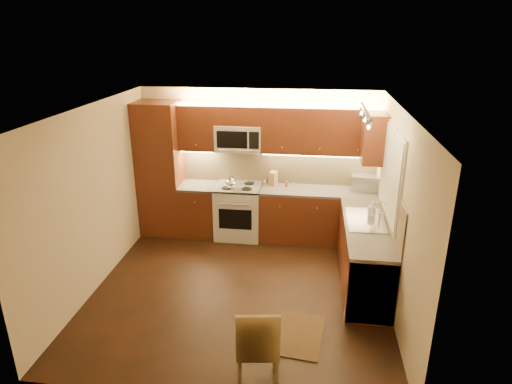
# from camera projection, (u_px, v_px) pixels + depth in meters

# --- Properties ---
(floor) EXTENTS (4.00, 4.00, 0.01)m
(floor) POSITION_uv_depth(u_px,v_px,m) (240.00, 289.00, 6.23)
(floor) COLOR black
(floor) RESTS_ON ground
(ceiling) EXTENTS (4.00, 4.00, 0.01)m
(ceiling) POSITION_uv_depth(u_px,v_px,m) (238.00, 110.00, 5.36)
(ceiling) COLOR beige
(ceiling) RESTS_ON ground
(wall_back) EXTENTS (4.00, 0.01, 2.50)m
(wall_back) POSITION_uv_depth(u_px,v_px,m) (258.00, 162.00, 7.65)
(wall_back) COLOR #C3B28F
(wall_back) RESTS_ON ground
(wall_front) EXTENTS (4.00, 0.01, 2.50)m
(wall_front) POSITION_uv_depth(u_px,v_px,m) (202.00, 291.00, 3.94)
(wall_front) COLOR #C3B28F
(wall_front) RESTS_ON ground
(wall_left) EXTENTS (0.01, 4.00, 2.50)m
(wall_left) POSITION_uv_depth(u_px,v_px,m) (94.00, 199.00, 6.04)
(wall_left) COLOR #C3B28F
(wall_left) RESTS_ON ground
(wall_right) EXTENTS (0.01, 4.00, 2.50)m
(wall_right) POSITION_uv_depth(u_px,v_px,m) (397.00, 214.00, 5.56)
(wall_right) COLOR #C3B28F
(wall_right) RESTS_ON ground
(pantry) EXTENTS (0.70, 0.60, 2.30)m
(pantry) POSITION_uv_depth(u_px,v_px,m) (160.00, 169.00, 7.61)
(pantry) COLOR #4D2510
(pantry) RESTS_ON floor
(base_cab_back_left) EXTENTS (0.62, 0.60, 0.86)m
(base_cab_back_left) POSITION_uv_depth(u_px,v_px,m) (200.00, 210.00, 7.78)
(base_cab_back_left) COLOR #4D2510
(base_cab_back_left) RESTS_ON floor
(counter_back_left) EXTENTS (0.62, 0.60, 0.04)m
(counter_back_left) POSITION_uv_depth(u_px,v_px,m) (199.00, 186.00, 7.62)
(counter_back_left) COLOR #3C3936
(counter_back_left) RESTS_ON base_cab_back_left
(base_cab_back_right) EXTENTS (1.92, 0.60, 0.86)m
(base_cab_back_right) POSITION_uv_depth(u_px,v_px,m) (317.00, 216.00, 7.54)
(base_cab_back_right) COLOR #4D2510
(base_cab_back_right) RESTS_ON floor
(counter_back_right) EXTENTS (1.92, 0.60, 0.04)m
(counter_back_right) POSITION_uv_depth(u_px,v_px,m) (318.00, 191.00, 7.38)
(counter_back_right) COLOR #3C3936
(counter_back_right) RESTS_ON base_cab_back_right
(base_cab_right) EXTENTS (0.60, 2.00, 0.86)m
(base_cab_right) POSITION_uv_depth(u_px,v_px,m) (364.00, 255.00, 6.25)
(base_cab_right) COLOR #4D2510
(base_cab_right) RESTS_ON floor
(counter_right) EXTENTS (0.60, 2.00, 0.04)m
(counter_right) POSITION_uv_depth(u_px,v_px,m) (367.00, 226.00, 6.09)
(counter_right) COLOR #3C3936
(counter_right) RESTS_ON base_cab_right
(dishwasher) EXTENTS (0.58, 0.60, 0.84)m
(dishwasher) POSITION_uv_depth(u_px,v_px,m) (369.00, 282.00, 5.60)
(dishwasher) COLOR silver
(dishwasher) RESTS_ON floor
(backsplash_back) EXTENTS (3.30, 0.02, 0.60)m
(backsplash_back) POSITION_uv_depth(u_px,v_px,m) (278.00, 166.00, 7.62)
(backsplash_back) COLOR tan
(backsplash_back) RESTS_ON wall_back
(backsplash_right) EXTENTS (0.02, 2.00, 0.60)m
(backsplash_right) POSITION_uv_depth(u_px,v_px,m) (391.00, 206.00, 5.95)
(backsplash_right) COLOR tan
(backsplash_right) RESTS_ON wall_right
(upper_cab_back_left) EXTENTS (0.62, 0.35, 0.75)m
(upper_cab_back_left) POSITION_uv_depth(u_px,v_px,m) (198.00, 127.00, 7.39)
(upper_cab_back_left) COLOR #4D2510
(upper_cab_back_left) RESTS_ON wall_back
(upper_cab_back_right) EXTENTS (1.92, 0.35, 0.75)m
(upper_cab_back_right) POSITION_uv_depth(u_px,v_px,m) (321.00, 131.00, 7.15)
(upper_cab_back_right) COLOR #4D2510
(upper_cab_back_right) RESTS_ON wall_back
(upper_cab_bridge) EXTENTS (0.76, 0.35, 0.31)m
(upper_cab_bridge) POSITION_uv_depth(u_px,v_px,m) (239.00, 115.00, 7.23)
(upper_cab_bridge) COLOR #4D2510
(upper_cab_bridge) RESTS_ON wall_back
(upper_cab_right_corner) EXTENTS (0.35, 0.50, 0.75)m
(upper_cab_right_corner) POSITION_uv_depth(u_px,v_px,m) (374.00, 138.00, 6.66)
(upper_cab_right_corner) COLOR #4D2510
(upper_cab_right_corner) RESTS_ON wall_right
(stove) EXTENTS (0.76, 0.65, 0.92)m
(stove) POSITION_uv_depth(u_px,v_px,m) (238.00, 211.00, 7.66)
(stove) COLOR silver
(stove) RESTS_ON floor
(microwave) EXTENTS (0.76, 0.38, 0.44)m
(microwave) POSITION_uv_depth(u_px,v_px,m) (239.00, 138.00, 7.35)
(microwave) COLOR silver
(microwave) RESTS_ON wall_back
(window_frame) EXTENTS (0.03, 1.44, 1.24)m
(window_frame) POSITION_uv_depth(u_px,v_px,m) (392.00, 174.00, 5.95)
(window_frame) COLOR silver
(window_frame) RESTS_ON wall_right
(window_blinds) EXTENTS (0.02, 1.36, 1.16)m
(window_blinds) POSITION_uv_depth(u_px,v_px,m) (390.00, 174.00, 5.95)
(window_blinds) COLOR silver
(window_blinds) RESTS_ON wall_right
(sink) EXTENTS (0.52, 0.86, 0.15)m
(sink) POSITION_uv_depth(u_px,v_px,m) (366.00, 215.00, 6.20)
(sink) COLOR silver
(sink) RESTS_ON counter_right
(faucet) EXTENTS (0.20, 0.04, 0.30)m
(faucet) POSITION_uv_depth(u_px,v_px,m) (380.00, 211.00, 6.15)
(faucet) COLOR silver
(faucet) RESTS_ON counter_right
(track_light_bar) EXTENTS (0.04, 1.20, 0.03)m
(track_light_bar) POSITION_uv_depth(u_px,v_px,m) (365.00, 111.00, 5.56)
(track_light_bar) COLOR silver
(track_light_bar) RESTS_ON ceiling
(kettle) EXTENTS (0.24, 0.24, 0.22)m
(kettle) POSITION_uv_depth(u_px,v_px,m) (231.00, 182.00, 7.35)
(kettle) COLOR silver
(kettle) RESTS_ON stove
(toaster_oven) EXTENTS (0.46, 0.37, 0.26)m
(toaster_oven) POSITION_uv_depth(u_px,v_px,m) (364.00, 182.00, 7.35)
(toaster_oven) COLOR silver
(toaster_oven) RESTS_ON counter_back_right
(knife_block) EXTENTS (0.15, 0.19, 0.24)m
(knife_block) POSITION_uv_depth(u_px,v_px,m) (273.00, 178.00, 7.57)
(knife_block) COLOR olive
(knife_block) RESTS_ON counter_back_right
(spice_jar_a) EXTENTS (0.06, 0.06, 0.10)m
(spice_jar_a) POSITION_uv_depth(u_px,v_px,m) (265.00, 183.00, 7.57)
(spice_jar_a) COLOR silver
(spice_jar_a) RESTS_ON counter_back_right
(spice_jar_b) EXTENTS (0.06, 0.06, 0.09)m
(spice_jar_b) POSITION_uv_depth(u_px,v_px,m) (266.00, 181.00, 7.68)
(spice_jar_b) COLOR brown
(spice_jar_b) RESTS_ON counter_back_right
(spice_jar_c) EXTENTS (0.05, 0.05, 0.08)m
(spice_jar_c) POSITION_uv_depth(u_px,v_px,m) (293.00, 183.00, 7.58)
(spice_jar_c) COLOR silver
(spice_jar_c) RESTS_ON counter_back_right
(spice_jar_d) EXTENTS (0.05, 0.05, 0.09)m
(spice_jar_d) POSITION_uv_depth(u_px,v_px,m) (286.00, 184.00, 7.52)
(spice_jar_d) COLOR brown
(spice_jar_d) RESTS_ON counter_back_right
(soap_bottle) EXTENTS (0.12, 0.12, 0.21)m
(soap_bottle) POSITION_uv_depth(u_px,v_px,m) (372.00, 209.00, 6.34)
(soap_bottle) COLOR silver
(soap_bottle) RESTS_ON counter_right
(rug) EXTENTS (0.66, 0.90, 0.01)m
(rug) POSITION_uv_depth(u_px,v_px,m) (299.00, 335.00, 5.29)
(rug) COLOR black
(rug) RESTS_ON floor
(dining_chair) EXTENTS (0.48, 0.48, 0.95)m
(dining_chair) POSITION_uv_depth(u_px,v_px,m) (258.00, 344.00, 4.43)
(dining_chair) COLOR olive
(dining_chair) RESTS_ON floor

